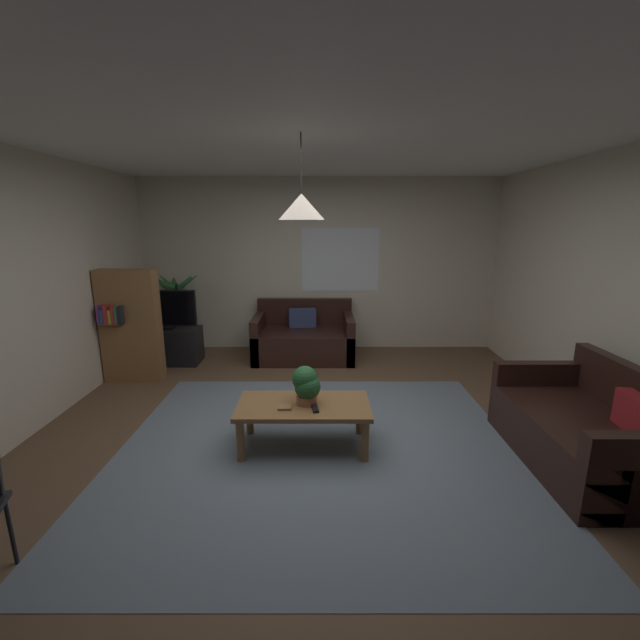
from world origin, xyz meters
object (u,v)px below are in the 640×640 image
Objects in this scene: couch_under_window at (305,339)px; tv_stand at (169,346)px; book_on_table_0 at (286,407)px; remote_on_table_0 at (316,408)px; pendant_lamp at (303,207)px; bookshelf_corner at (132,326)px; couch_right_side at (588,434)px; tv at (165,309)px; coffee_table at (305,411)px; potted_plant_on_table at (307,384)px; potted_palm_corner at (178,313)px.

tv_stand is at bearing -172.81° from couch_under_window.
remote_on_table_0 is at bearing -4.87° from book_on_table_0.
bookshelf_corner is at bearing 144.13° from pendant_lamp.
couch_under_window is 2.24× the size of pendant_lamp.
couch_right_side reaches higher than remote_on_table_0.
bookshelf_corner is (-0.19, -0.64, -0.07)m from tv.
pendant_lamp is at bearing -45.00° from coffee_table.
tv_stand is at bearing 131.78° from coffee_table.
potted_plant_on_table is at bearing 27.17° from book_on_table_0.
remote_on_table_0 is (0.10, -0.10, 0.07)m from coffee_table.
remote_on_table_0 is (-2.21, 0.17, 0.15)m from couch_right_side.
tv_stand is 0.82m from bookshelf_corner.
tv_stand is at bearing 132.29° from potted_plant_on_table.
coffee_table is at bearing -153.97° from potted_plant_on_table.
coffee_table is at bearing 27.35° from book_on_table_0.
coffee_table is 3.45m from potted_palm_corner.
potted_palm_corner is at bearing 171.51° from couch_under_window.
couch_right_side is 2.48m from book_on_table_0.
couch_right_side is 9.28× the size of remote_on_table_0.
couch_under_window and couch_right_side have the same top height.
tv is (-4.32, 2.50, 0.51)m from couch_right_side.
tv reaches higher than remote_on_table_0.
couch_right_side is at bearing -6.62° from pendant_lamp.
potted_palm_corner reaches higher than coffee_table.
tv_stand is 3.52m from pendant_lamp.
coffee_table is 1.28× the size of tv_stand.
potted_palm_corner is at bearing 82.24° from bookshelf_corner.
pendant_lamp reaches higher than potted_plant_on_table.
couch_right_side is at bearing -48.90° from couch_under_window.
book_on_table_0 is at bearing -91.44° from couch_under_window.
pendant_lamp reaches higher than tv.
coffee_table is 7.20× the size of remote_on_table_0.
couch_right_side is 5.32m from potted_palm_corner.
book_on_table_0 is 0.26m from potted_plant_on_table.
couch_right_side is 2.33m from potted_plant_on_table.
tv is (-2.01, 2.23, 0.44)m from coffee_table.
potted_palm_corner is at bearing 92.51° from tv_stand.
coffee_table is (-2.31, 0.27, 0.07)m from couch_right_side.
tv is at bearing 128.74° from book_on_table_0.
couch_right_side is (2.41, -2.76, -0.00)m from couch_under_window.
remote_on_table_0 is 0.13× the size of potted_palm_corner.
bookshelf_corner is at bearing -105.70° from tv_stand.
potted_palm_corner is (-0.02, 0.55, -0.17)m from tv.
book_on_table_0 is (-0.16, -0.08, 0.07)m from coffee_table.
remote_on_table_0 is 2.87m from bookshelf_corner.
pendant_lamp reaches higher than bookshelf_corner.
coffee_table is at bearing -96.62° from couch_right_side.
book_on_table_0 is 1.65m from pendant_lamp.
couch_under_window is 0.96× the size of couch_right_side.
potted_palm_corner is 0.90× the size of bookshelf_corner.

